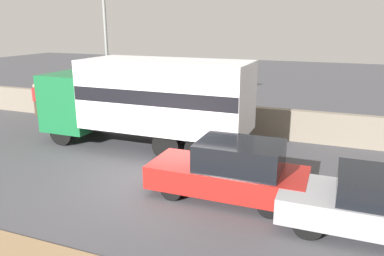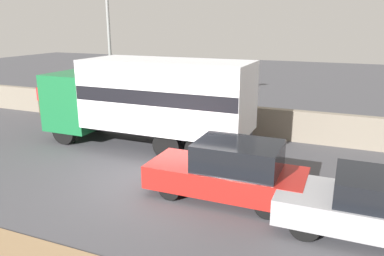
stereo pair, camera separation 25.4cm
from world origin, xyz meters
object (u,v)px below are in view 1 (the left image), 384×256
object	(u,v)px
box_truck	(149,98)
car_sedan_second	(373,203)
street_lamp	(105,27)
car_hatchback	(231,171)
pedestrian	(36,99)

from	to	relation	value
box_truck	car_sedan_second	bearing A→B (deg)	154.41
car_sedan_second	street_lamp	bearing A→B (deg)	-28.91
street_lamp	car_hatchback	distance (m)	10.08
car_hatchback	car_sedan_second	bearing A→B (deg)	170.51
car_hatchback	car_sedan_second	xyz separation A→B (m)	(3.52, -0.59, -0.06)
pedestrian	car_hatchback	bearing A→B (deg)	-24.59
box_truck	car_sedan_second	world-z (taller)	box_truck
street_lamp	box_truck	distance (m)	4.93
car_sedan_second	pedestrian	xyz separation A→B (m)	(-15.58, 6.11, 0.14)
box_truck	car_hatchback	xyz separation A→B (m)	(4.13, -3.08, -1.18)
street_lamp	box_truck	bearing A→B (deg)	-35.60
street_lamp	car_sedan_second	distance (m)	13.21
car_hatchback	pedestrian	distance (m)	13.26
box_truck	car_sedan_second	size ratio (longest dim) A/B	2.07
car_hatchback	pedestrian	bearing A→B (deg)	-24.59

